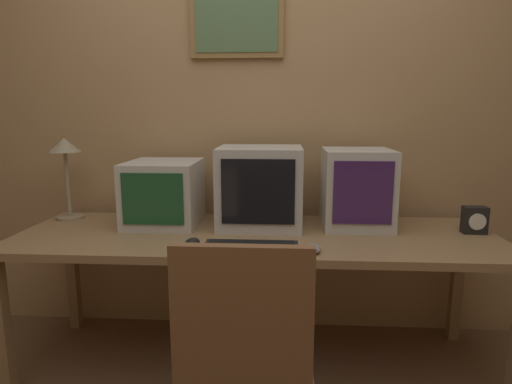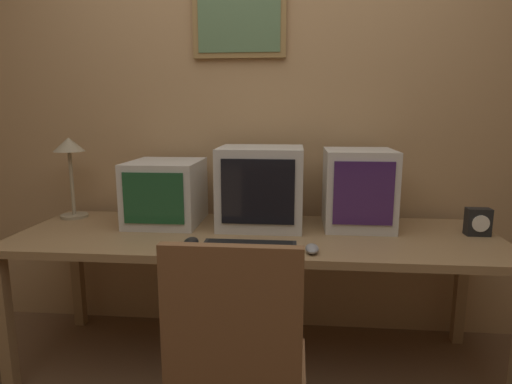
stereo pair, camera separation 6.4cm
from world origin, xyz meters
name	(u,v)px [view 1 (the left image)]	position (x,y,z in m)	size (l,w,h in m)	color
wall_back	(261,109)	(0.00, 1.45, 1.30)	(8.00, 0.08, 2.60)	tan
desk	(256,245)	(0.00, 0.98, 0.64)	(2.32, 0.75, 0.70)	#99754C
monitor_left	(164,193)	(-0.49, 1.14, 0.87)	(0.36, 0.41, 0.33)	beige
monitor_center	(260,187)	(0.01, 1.13, 0.91)	(0.42, 0.38, 0.41)	beige
monitor_right	(357,188)	(0.51, 1.15, 0.90)	(0.34, 0.36, 0.40)	beige
keyboard_main	(251,247)	(-0.01, 0.73, 0.72)	(0.40, 0.15, 0.03)	black
mouse_near_keyboard	(314,248)	(0.26, 0.71, 0.72)	(0.06, 0.11, 0.03)	gray
mouse_far_corner	(192,243)	(-0.26, 0.74, 0.72)	(0.06, 0.10, 0.04)	black
desk_clock	(475,220)	(1.06, 1.05, 0.77)	(0.11, 0.07, 0.13)	black
desk_lamp	(65,157)	(-1.05, 1.21, 1.05)	(0.17, 0.17, 0.45)	tan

